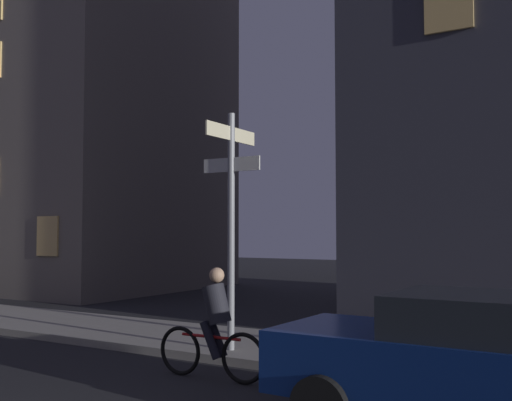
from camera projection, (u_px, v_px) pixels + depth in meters
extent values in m
cube|color=gray|center=(281.00, 349.00, 10.49)|extent=(40.00, 2.62, 0.14)
cylinder|color=gray|center=(231.00, 230.00, 10.21)|extent=(0.12, 0.12, 4.02)
cube|color=beige|center=(231.00, 134.00, 10.29)|extent=(0.03, 1.49, 0.24)
cube|color=white|center=(231.00, 165.00, 10.26)|extent=(1.13, 0.03, 0.24)
cube|color=navy|center=(487.00, 371.00, 6.17)|extent=(4.51, 1.76, 0.68)
cube|color=#23282D|center=(508.00, 318.00, 6.09)|extent=(2.29, 1.58, 0.44)
cylinder|color=black|center=(378.00, 373.00, 7.64)|extent=(0.64, 0.23, 0.64)
sphere|color=#F9EFCC|center=(269.00, 357.00, 6.88)|extent=(0.16, 0.16, 0.16)
sphere|color=#F9EFCC|center=(314.00, 341.00, 7.85)|extent=(0.16, 0.16, 0.16)
torus|color=black|center=(180.00, 351.00, 8.92)|extent=(0.72, 0.07, 0.72)
torus|color=black|center=(243.00, 358.00, 8.37)|extent=(0.72, 0.07, 0.72)
cylinder|color=red|center=(211.00, 337.00, 8.66)|extent=(1.00, 0.06, 0.04)
cylinder|color=#26262D|center=(217.00, 304.00, 8.63)|extent=(0.46, 0.33, 0.61)
sphere|color=tan|center=(217.00, 275.00, 8.65)|extent=(0.22, 0.22, 0.22)
cylinder|color=black|center=(210.00, 340.00, 8.55)|extent=(0.34, 0.12, 0.55)
cylinder|color=black|center=(217.00, 338.00, 8.71)|extent=(0.34, 0.12, 0.55)
cube|color=slate|center=(88.00, 125.00, 23.46)|extent=(8.55, 8.49, 12.62)
cube|color=#F2C672|center=(48.00, 236.00, 18.11)|extent=(0.90, 0.06, 1.20)
cube|color=#F2C672|center=(448.00, 0.00, 11.27)|extent=(0.90, 0.06, 1.20)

